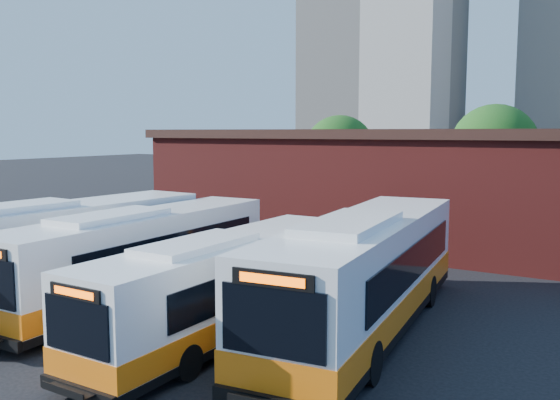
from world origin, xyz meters
The scene contains 9 objects.
ground centered at (0.00, 0.00, 0.00)m, with size 220.00×220.00×0.00m, color black.
bus_west centered at (-7.42, 1.40, 1.68)m, with size 3.55×13.74×3.71m.
bus_midwest centered at (-4.04, 2.74, 1.58)m, with size 2.97×12.87×3.49m.
bus_mideast centered at (0.89, 1.29, 1.46)m, with size 2.50×11.83×3.21m.
bus_east centered at (4.35, 3.91, 1.73)m, with size 4.33×14.15×3.80m.
transit_worker centered at (1.59, -1.17, 0.94)m, with size 0.68×0.45×1.88m, color #121435.
depot_building centered at (0.00, 20.00, 3.26)m, with size 28.60×12.60×6.40m.
tree_west centered at (-10.00, 32.00, 4.64)m, with size 6.00×6.00×7.65m.
tree_mid centered at (2.00, 34.00, 5.08)m, with size 6.56×6.56×8.36m.
Camera 1 is at (11.47, -12.97, 6.28)m, focal length 38.00 mm.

